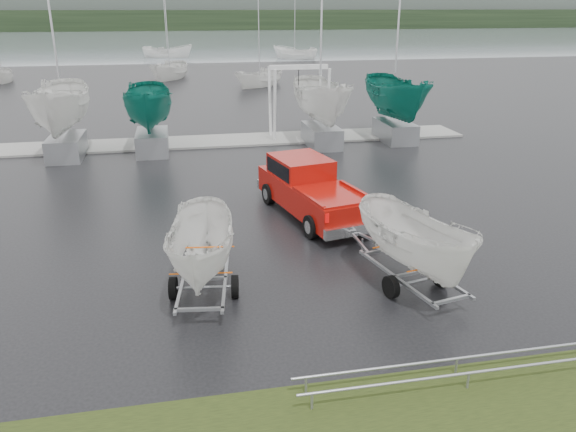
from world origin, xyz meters
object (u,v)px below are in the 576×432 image
Objects in this scene: trailer_hitched at (419,192)px; boat_hoist at (299,91)px; pickup_truck at (309,187)px; trailer_parked at (200,198)px.

boat_hoist is (0.90, 18.55, -0.06)m from trailer_hitched.
boat_hoist is at bearing 67.12° from pickup_truck.
pickup_truck is at bearing -100.53° from boat_hoist.
trailer_hitched is 1.02× the size of trailer_parked.
boat_hoist is at bearing 78.01° from trailer_parked.
pickup_truck is 12.58m from boat_hoist.
trailer_parked is (-5.49, 0.77, -0.05)m from trailer_hitched.
trailer_hitched is at bearing -92.78° from boat_hoist.
pickup_truck is 1.50× the size of boat_hoist.
trailer_hitched reaches higher than trailer_parked.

